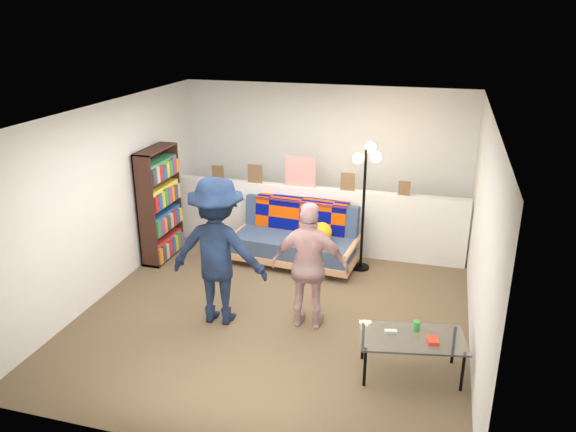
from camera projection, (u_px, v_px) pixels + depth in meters
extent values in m
plane|color=brown|center=(279.00, 306.00, 6.94)|extent=(5.00, 5.00, 0.00)
cube|color=silver|center=(324.00, 162.00, 8.78)|extent=(4.50, 0.10, 2.40)
cube|color=silver|center=(108.00, 199.00, 7.09)|extent=(0.10, 5.00, 2.40)
cube|color=silver|center=(482.00, 235.00, 5.95)|extent=(0.10, 5.00, 2.40)
cube|color=white|center=(278.00, 112.00, 6.10)|extent=(4.50, 5.00, 0.10)
cube|color=silver|center=(313.00, 219.00, 8.39)|extent=(4.45, 0.15, 1.00)
cube|color=brown|center=(218.00, 173.00, 8.54)|extent=(0.18, 0.02, 0.22)
cube|color=brown|center=(255.00, 174.00, 8.38)|extent=(0.22, 0.02, 0.28)
cube|color=white|center=(300.00, 172.00, 8.17)|extent=(0.45, 0.02, 0.45)
cube|color=brown|center=(348.00, 182.00, 8.02)|extent=(0.20, 0.02, 0.26)
cube|color=brown|center=(404.00, 188.00, 7.83)|extent=(0.16, 0.02, 0.20)
cube|color=tan|center=(294.00, 254.00, 8.07)|extent=(1.86, 0.95, 0.09)
cube|color=#374964|center=(293.00, 245.00, 7.97)|extent=(1.75, 0.80, 0.23)
cube|color=#374964|center=(301.00, 218.00, 8.18)|extent=(1.72, 0.36, 0.54)
cylinder|color=tan|center=(240.00, 231.00, 8.26)|extent=(0.15, 0.81, 0.09)
cylinder|color=tan|center=(352.00, 247.00, 7.70)|extent=(0.15, 0.81, 0.09)
cube|color=#050F73|center=(299.00, 220.00, 8.11)|extent=(1.38, 0.21, 0.49)
cube|color=#050F73|center=(302.00, 200.00, 8.13)|extent=(1.39, 0.35, 0.03)
sphere|color=orange|center=(322.00, 232.00, 7.74)|extent=(0.28, 0.28, 0.28)
cube|color=black|center=(152.00, 203.00, 8.09)|extent=(0.02, 0.82, 1.64)
cube|color=black|center=(146.00, 213.00, 7.70)|extent=(0.27, 0.02, 1.64)
cube|color=black|center=(172.00, 196.00, 8.42)|extent=(0.27, 0.02, 1.64)
cube|color=black|center=(155.00, 149.00, 7.78)|extent=(0.27, 0.82, 0.02)
cube|color=black|center=(164.00, 255.00, 8.34)|extent=(0.27, 0.82, 0.04)
cube|color=black|center=(162.00, 229.00, 8.19)|extent=(0.27, 0.78, 0.02)
cube|color=black|center=(160.00, 204.00, 8.06)|extent=(0.27, 0.78, 0.02)
cube|color=black|center=(158.00, 179.00, 7.93)|extent=(0.27, 0.78, 0.02)
cube|color=red|center=(164.00, 245.00, 8.28)|extent=(0.20, 0.76, 0.27)
cube|color=#255AA3|center=(162.00, 220.00, 8.14)|extent=(0.20, 0.76, 0.25)
cube|color=yellow|center=(160.00, 195.00, 8.00)|extent=(0.20, 0.76, 0.27)
cube|color=#369656|center=(158.00, 169.00, 7.87)|extent=(0.20, 0.76, 0.25)
cylinder|color=black|center=(365.00, 368.00, 5.41)|extent=(0.04, 0.04, 0.41)
cylinder|color=black|center=(463.00, 372.00, 5.34)|extent=(0.04, 0.04, 0.41)
cylinder|color=black|center=(363.00, 342.00, 5.84)|extent=(0.04, 0.04, 0.41)
cylinder|color=black|center=(453.00, 346.00, 5.76)|extent=(0.04, 0.04, 0.41)
cube|color=silver|center=(412.00, 338.00, 5.51)|extent=(1.12, 0.75, 0.02)
cube|color=beige|center=(391.00, 332.00, 5.57)|extent=(0.13, 0.07, 0.03)
cube|color=#EC3D29|center=(433.00, 340.00, 5.41)|extent=(0.13, 0.16, 0.04)
cylinder|color=green|center=(416.00, 326.00, 5.60)|extent=(0.08, 0.08, 0.10)
cylinder|color=black|center=(360.00, 267.00, 7.95)|extent=(0.28, 0.28, 0.03)
cylinder|color=black|center=(363.00, 211.00, 7.66)|extent=(0.04, 0.04, 1.73)
sphere|color=#FFC672|center=(358.00, 158.00, 7.50)|extent=(0.14, 0.14, 0.14)
sphere|color=#FFC672|center=(376.00, 157.00, 7.30)|extent=(0.14, 0.14, 0.14)
sphere|color=#FFC672|center=(370.00, 147.00, 7.45)|extent=(0.14, 0.14, 0.14)
imported|color=black|center=(218.00, 251.00, 6.36)|extent=(1.15, 0.69, 1.74)
imported|color=pink|center=(310.00, 266.00, 6.28)|extent=(0.89, 0.40, 1.50)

